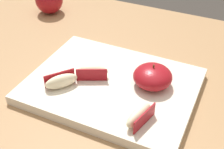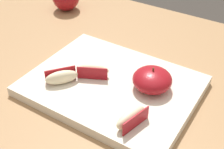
{
  "view_description": "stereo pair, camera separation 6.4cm",
  "coord_description": "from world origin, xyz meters",
  "px_view_note": "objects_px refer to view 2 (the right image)",
  "views": [
    {
      "loc": [
        0.23,
        -0.48,
        1.16
      ],
      "look_at": [
        0.02,
        -0.02,
        0.77
      ],
      "focal_mm": 48.66,
      "sensor_mm": 36.0,
      "label": 1
    },
    {
      "loc": [
        0.29,
        -0.45,
        1.16
      ],
      "look_at": [
        0.02,
        -0.02,
        0.77
      ],
      "focal_mm": 48.66,
      "sensor_mm": 36.0,
      "label": 2
    }
  ],
  "objects_px": {
    "apple_wedge_front": "(93,70)",
    "apple_wedge_left": "(131,117)",
    "cutting_board": "(112,86)",
    "apple_wedge_back": "(62,77)",
    "apple_half_skin_up": "(152,80)"
  },
  "relations": [
    {
      "from": "apple_wedge_left",
      "to": "cutting_board",
      "type": "bearing_deg",
      "value": 138.19
    },
    {
      "from": "apple_wedge_back",
      "to": "apple_wedge_left",
      "type": "bearing_deg",
      "value": -7.76
    },
    {
      "from": "apple_wedge_front",
      "to": "apple_wedge_left",
      "type": "xyz_separation_m",
      "value": [
        0.14,
        -0.08,
        0.0
      ]
    },
    {
      "from": "cutting_board",
      "to": "apple_wedge_front",
      "type": "height_order",
      "value": "apple_wedge_front"
    },
    {
      "from": "apple_half_skin_up",
      "to": "apple_wedge_left",
      "type": "relative_size",
      "value": 1.12
    },
    {
      "from": "cutting_board",
      "to": "apple_wedge_front",
      "type": "distance_m",
      "value": 0.05
    },
    {
      "from": "apple_wedge_back",
      "to": "apple_wedge_front",
      "type": "bearing_deg",
      "value": 52.45
    },
    {
      "from": "apple_wedge_back",
      "to": "apple_wedge_front",
      "type": "relative_size",
      "value": 0.95
    },
    {
      "from": "apple_half_skin_up",
      "to": "apple_wedge_front",
      "type": "distance_m",
      "value": 0.13
    },
    {
      "from": "apple_half_skin_up",
      "to": "apple_wedge_left",
      "type": "xyz_separation_m",
      "value": [
        0.01,
        -0.11,
        -0.01
      ]
    },
    {
      "from": "cutting_board",
      "to": "apple_wedge_left",
      "type": "height_order",
      "value": "apple_wedge_left"
    },
    {
      "from": "apple_wedge_front",
      "to": "apple_wedge_left",
      "type": "bearing_deg",
      "value": -29.75
    },
    {
      "from": "apple_half_skin_up",
      "to": "apple_wedge_back",
      "type": "relative_size",
      "value": 1.2
    },
    {
      "from": "cutting_board",
      "to": "apple_wedge_front",
      "type": "bearing_deg",
      "value": -174.85
    },
    {
      "from": "cutting_board",
      "to": "apple_half_skin_up",
      "type": "relative_size",
      "value": 4.31
    }
  ]
}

